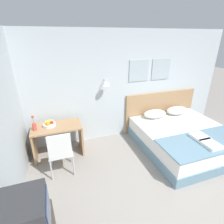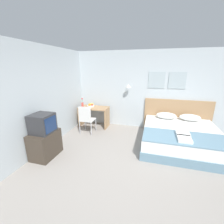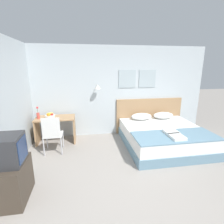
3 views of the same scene
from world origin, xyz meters
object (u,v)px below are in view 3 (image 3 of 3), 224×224
object	(u,v)px
pillow_right	(163,115)
tv_stand	(11,181)
television	(6,150)
flower_vase	(38,114)
throw_blanket	(176,136)
fruit_bowl	(50,115)
pillow_left	(141,116)
folded_towel_near_foot	(171,132)
headboard	(149,115)
desk_chair	(52,133)
bed	(163,137)
desk	(56,125)
folded_towel_mid_bed	(177,137)

from	to	relation	value
pillow_right	tv_stand	xyz separation A→B (m)	(-3.59, -2.23, -0.28)
television	flower_vase	bearing A→B (deg)	90.64
throw_blanket	flower_vase	size ratio (longest dim) A/B	5.95
fruit_bowl	flower_vase	size ratio (longest dim) A/B	0.82
pillow_left	fruit_bowl	world-z (taller)	fruit_bowl
folded_towel_near_foot	tv_stand	world-z (taller)	tv_stand
headboard	fruit_bowl	world-z (taller)	headboard
headboard	pillow_left	xyz separation A→B (m)	(-0.35, -0.27, 0.06)
headboard	fruit_bowl	bearing A→B (deg)	-173.91
pillow_right	desk_chair	size ratio (longest dim) A/B	0.67
bed	pillow_left	world-z (taller)	pillow_left
pillow_right	desk	distance (m)	3.19
pillow_left	desk_chair	bearing A→B (deg)	-162.66
pillow_left	pillow_right	bearing A→B (deg)	0.00
tv_stand	headboard	bearing A→B (deg)	37.72
pillow_right	flower_vase	bearing A→B (deg)	-177.90
throw_blanket	tv_stand	size ratio (longest dim) A/B	2.80
folded_towel_near_foot	folded_towel_mid_bed	xyz separation A→B (m)	(-0.01, -0.29, 0.00)
pillow_right	tv_stand	bearing A→B (deg)	-148.16
folded_towel_near_foot	desk_chair	size ratio (longest dim) A/B	0.35
bed	pillow_right	world-z (taller)	pillow_right
bed	throw_blanket	xyz separation A→B (m)	(0.00, -0.60, 0.27)
throw_blanket	folded_towel_near_foot	world-z (taller)	folded_towel_near_foot
throw_blanket	pillow_left	bearing A→B (deg)	104.19
desk	fruit_bowl	xyz separation A→B (m)	(-0.14, 0.04, 0.27)
headboard	television	world-z (taller)	headboard
headboard	flower_vase	distance (m)	3.29
headboard	tv_stand	distance (m)	4.09
throw_blanket	fruit_bowl	xyz separation A→B (m)	(-2.97, 1.35, 0.25)
bed	headboard	xyz separation A→B (m)	(0.00, 1.06, 0.29)
bed	folded_towel_mid_bed	bearing A→B (deg)	-93.87
throw_blanket	television	distance (m)	3.36
headboard	pillow_right	world-z (taller)	headboard
pillow_left	desk_chair	xyz separation A→B (m)	(-2.47, -0.77, -0.06)
flower_vase	desk	bearing A→B (deg)	6.47
fruit_bowl	tv_stand	size ratio (longest dim) A/B	0.38
headboard	folded_towel_mid_bed	xyz separation A→B (m)	(-0.05, -1.81, 0.02)
desk_chair	fruit_bowl	world-z (taller)	desk_chair
headboard	desk_chair	distance (m)	3.01
folded_towel_near_foot	desk_chair	world-z (taller)	desk_chair
desk	fruit_bowl	size ratio (longest dim) A/B	3.89
tv_stand	fruit_bowl	bearing A→B (deg)	83.15
fruit_bowl	television	world-z (taller)	television
headboard	flower_vase	xyz separation A→B (m)	(-3.25, -0.41, 0.29)
folded_towel_near_foot	television	distance (m)	3.35
desk	desk_chair	size ratio (longest dim) A/B	1.11
throw_blanket	desk	xyz separation A→B (m)	(-2.84, 1.30, -0.02)
pillow_left	throw_blanket	size ratio (longest dim) A/B	0.32
bed	flower_vase	size ratio (longest dim) A/B	6.34
headboard	folded_towel_near_foot	xyz separation A→B (m)	(-0.04, -1.52, 0.02)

